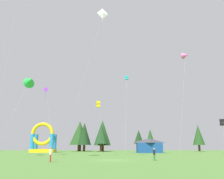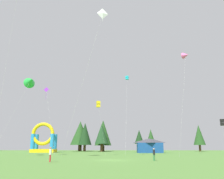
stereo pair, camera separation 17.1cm
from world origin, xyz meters
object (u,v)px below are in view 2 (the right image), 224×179
kite_green_delta (30,81)px  person_midfield (50,153)px  kite_purple_diamond (47,91)px  festival_tent (150,146)px  kite_black_box (223,122)px  kite_yellow_box (98,104)px  kite_cyan_box (127,78)px  person_far_side (154,153)px  kite_white_diamond (103,14)px  kite_pink_delta (186,55)px  inflatable_yellow_castle (43,141)px

kite_green_delta → person_midfield: (7.77, -12.47, -12.14)m
kite_purple_diamond → festival_tent: (24.87, 8.46, -12.60)m
kite_black_box → kite_yellow_box: bearing=179.9°
kite_cyan_box → festival_tent: size_ratio=2.91×
kite_cyan_box → person_far_side: 29.81m
kite_cyan_box → person_midfield: size_ratio=10.54×
kite_black_box → kite_green_delta: kite_green_delta is taller
kite_white_diamond → kite_green_delta: bearing=157.6°
kite_cyan_box → kite_purple_diamond: size_ratio=1.22×
kite_black_box → kite_pink_delta: size_ratio=0.33×
kite_black_box → person_midfield: bearing=-149.2°
kite_purple_diamond → kite_pink_delta: bearing=-16.1°
kite_yellow_box → kite_green_delta: kite_green_delta is taller
kite_pink_delta → person_midfield: bearing=-142.2°
person_far_side → kite_black_box: bearing=-155.8°
person_far_side → festival_tent: bearing=-114.6°
kite_black_box → festival_tent: kite_black_box is taller
kite_pink_delta → person_far_side: kite_pink_delta is taller
festival_tent → kite_cyan_box: bearing=-130.0°
kite_purple_diamond → kite_white_diamond: (14.29, -18.67, 8.76)m
kite_yellow_box → festival_tent: 22.66m
kite_green_delta → inflatable_yellow_castle: 25.92m
kite_purple_diamond → person_far_side: size_ratio=9.62×
person_midfield → person_far_side: 12.84m
kite_cyan_box → person_far_side: bearing=-84.8°
person_midfield → festival_tent: (16.11, 34.12, 0.76)m
kite_yellow_box → person_midfield: kite_yellow_box is taller
kite_black_box → inflatable_yellow_castle: (-39.41, 19.55, -3.08)m
kite_yellow_box → kite_white_diamond: 16.59m
kite_white_diamond → festival_tent: (10.58, 27.14, -21.36)m
kite_green_delta → kite_white_diamond: bearing=-22.4°
kite_cyan_box → person_midfield: (-10.30, -27.20, -16.80)m
kite_black_box → kite_pink_delta: 14.73m
kite_yellow_box → person_far_side: kite_yellow_box is taller
kite_white_diamond → person_far_side: kite_white_diamond is taller
kite_green_delta → inflatable_yellow_castle: kite_green_delta is taller
kite_cyan_box → kite_white_diamond: (-4.76, -20.21, 5.32)m
kite_white_diamond → inflatable_yellow_castle: size_ratio=3.06×
festival_tent → kite_yellow_box: bearing=-123.9°
inflatable_yellow_castle → festival_tent: (27.98, -1.83, -1.20)m
kite_cyan_box → kite_green_delta: (-18.07, -14.72, -4.66)m
kite_yellow_box → festival_tent: bearing=56.1°
person_midfield → inflatable_yellow_castle: bearing=-12.8°
kite_white_diamond → kite_pink_delta: 19.30m
kite_yellow_box → person_far_side: bearing=-58.8°
kite_green_delta → person_far_side: kite_green_delta is taller
kite_purple_diamond → person_midfield: 30.22m
kite_white_diamond → kite_black_box: bearing=23.2°
kite_white_diamond → festival_tent: 36.12m
kite_yellow_box → kite_black_box: kite_yellow_box is taller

